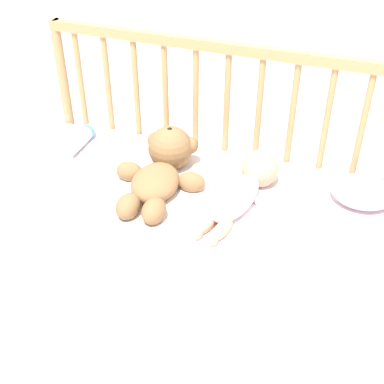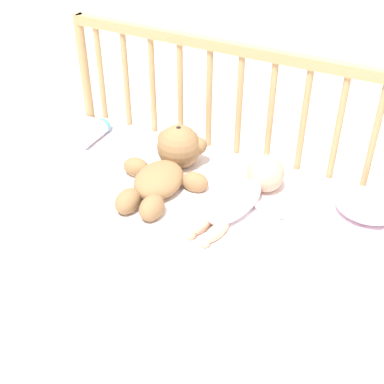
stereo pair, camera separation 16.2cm
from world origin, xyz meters
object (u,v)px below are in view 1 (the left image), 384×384
Objects in this scene: baby_bottle at (80,139)px; small_pillow at (362,192)px; teddy_bear at (162,167)px; baby at (243,189)px.

baby_bottle is 0.93× the size of small_pillow.
teddy_bear is at bearing -16.59° from baby_bottle.
teddy_bear reaches higher than baby.
baby is 2.28× the size of baby_bottle.
baby is 0.65m from baby_bottle.
baby is 0.37m from small_pillow.
small_pillow is (0.35, 0.13, -0.02)m from baby.
baby reaches higher than small_pillow.
teddy_bear is 2.13× the size of small_pillow.
small_pillow reaches higher than baby_bottle.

